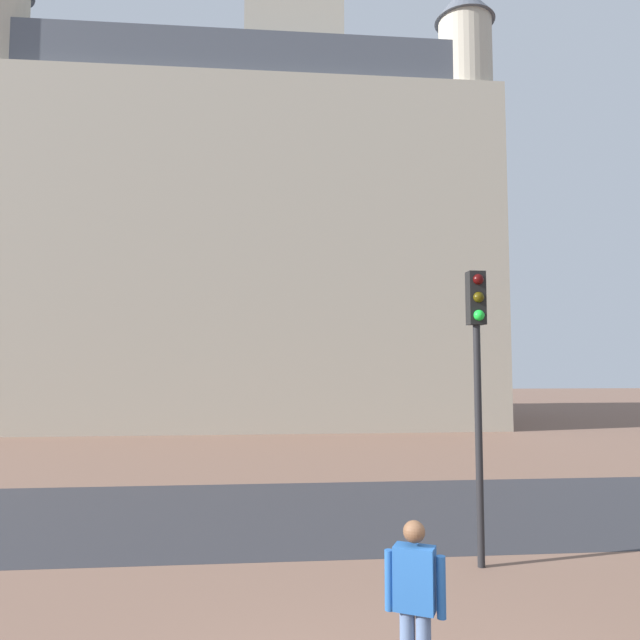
% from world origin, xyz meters
% --- Properties ---
extents(ground_plane, '(120.00, 120.00, 0.00)m').
position_xyz_m(ground_plane, '(0.00, 10.00, 0.00)').
color(ground_plane, brown).
extents(street_asphalt_strip, '(120.00, 6.30, 0.00)m').
position_xyz_m(street_asphalt_strip, '(0.00, 8.41, 0.00)').
color(street_asphalt_strip, '#2D2D33').
rests_on(street_asphalt_strip, ground_plane).
extents(landmark_building, '(27.19, 13.20, 35.63)m').
position_xyz_m(landmark_building, '(-2.48, 29.02, 10.96)').
color(landmark_building, '#B2A893').
rests_on(landmark_building, ground_plane).
extents(person_skater, '(0.56, 0.40, 1.73)m').
position_xyz_m(person_skater, '(0.20, 1.19, 0.96)').
color(person_skater, slate).
rests_on(person_skater, ground_plane).
extents(traffic_light_pole, '(0.28, 0.34, 4.84)m').
position_xyz_m(traffic_light_pole, '(2.20, 4.73, 3.37)').
color(traffic_light_pole, black).
rests_on(traffic_light_pole, ground_plane).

